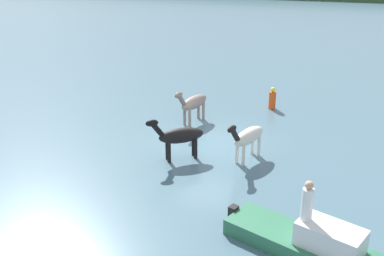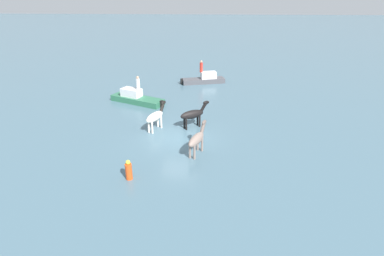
# 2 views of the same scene
# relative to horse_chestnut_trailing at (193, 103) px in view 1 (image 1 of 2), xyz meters

# --- Properties ---
(ground_plane) EXTENTS (213.18, 213.18, 0.00)m
(ground_plane) POSITION_rel_horse_chestnut_trailing_xyz_m (1.23, -2.11, -1.00)
(ground_plane) COLOR #476675
(horse_chestnut_trailing) EXTENTS (1.25, 2.30, 1.82)m
(horse_chestnut_trailing) POSITION_rel_horse_chestnut_trailing_xyz_m (0.00, 0.00, 0.00)
(horse_chestnut_trailing) COLOR gray
(horse_chestnut_trailing) RESTS_ON ground_plane
(horse_dun_straggler) EXTENTS (1.36, 2.29, 1.84)m
(horse_dun_straggler) POSITION_rel_horse_chestnut_trailing_xyz_m (3.07, -3.36, 0.01)
(horse_dun_straggler) COLOR silver
(horse_dun_straggler) RESTS_ON ground_plane
(horse_lead) EXTENTS (2.18, 1.61, 1.84)m
(horse_lead) POSITION_rel_horse_chestnut_trailing_xyz_m (0.43, -3.93, 0.01)
(horse_lead) COLOR black
(horse_lead) RESTS_ON ground_plane
(boat_tender_starboard) EXTENTS (5.05, 3.30, 1.35)m
(boat_tender_starboard) POSITION_rel_horse_chestnut_trailing_xyz_m (5.73, -8.98, -0.69)
(boat_tender_starboard) COLOR #2D6B4C
(boat_tender_starboard) RESTS_ON ground_plane
(person_boatman_standing) EXTENTS (0.32, 0.32, 1.19)m
(person_boatman_standing) POSITION_rel_horse_chestnut_trailing_xyz_m (5.48, -8.99, 0.74)
(person_boatman_standing) COLOR silver
(person_boatman_standing) RESTS_ON boat_tender_starboard
(buoy_channel_marker) EXTENTS (0.36, 0.36, 1.14)m
(buoy_channel_marker) POSITION_rel_horse_chestnut_trailing_xyz_m (3.46, 2.92, -0.49)
(buoy_channel_marker) COLOR #E54C19
(buoy_channel_marker) RESTS_ON ground_plane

